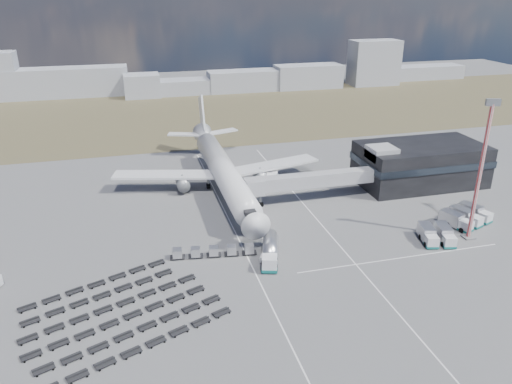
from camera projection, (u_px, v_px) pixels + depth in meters
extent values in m
plane|color=#565659|center=(257.00, 254.00, 91.79)|extent=(420.00, 420.00, 0.00)
cube|color=#4C442E|center=(183.00, 114.00, 189.84)|extent=(420.00, 90.00, 0.01)
cube|color=silver|center=(240.00, 243.00, 95.78)|extent=(0.25, 110.00, 0.01)
cube|color=silver|center=(328.00, 232.00, 100.03)|extent=(0.25, 110.00, 0.01)
cube|color=silver|center=(401.00, 258.00, 90.57)|extent=(40.00, 0.25, 0.01)
cube|color=black|center=(420.00, 164.00, 122.60)|extent=(30.00, 16.00, 10.00)
cube|color=#262D38|center=(421.00, 159.00, 122.13)|extent=(30.40, 16.40, 1.60)
cube|color=#939399|center=(382.00, 153.00, 116.24)|extent=(6.00, 6.00, 3.00)
cube|color=#939399|center=(311.00, 180.00, 112.37)|extent=(29.80, 3.00, 3.00)
cube|color=#939399|center=(254.00, 187.00, 108.76)|extent=(4.00, 3.60, 3.40)
cylinder|color=slate|center=(260.00, 196.00, 110.55)|extent=(0.70, 0.70, 5.10)
cylinder|color=black|center=(260.00, 204.00, 111.36)|extent=(1.40, 0.90, 1.40)
cylinder|color=silver|center=(224.00, 172.00, 116.49)|extent=(5.60, 48.00, 5.60)
cone|color=silver|center=(252.00, 220.00, 92.86)|extent=(5.60, 5.00, 5.60)
cone|color=silver|center=(204.00, 136.00, 141.13)|extent=(5.60, 8.00, 5.60)
cube|color=black|center=(250.00, 212.00, 94.34)|extent=(2.20, 2.00, 0.80)
cube|color=silver|center=(166.00, 175.00, 118.33)|extent=(25.59, 11.38, 0.50)
cube|color=silver|center=(271.00, 165.00, 124.48)|extent=(25.59, 11.38, 0.50)
cylinder|color=slate|center=(183.00, 183.00, 118.04)|extent=(3.00, 5.00, 3.00)
cylinder|color=slate|center=(260.00, 176.00, 122.53)|extent=(3.00, 5.00, 3.00)
cube|color=silver|center=(184.00, 134.00, 141.46)|extent=(9.49, 5.63, 0.35)
cube|color=silver|center=(222.00, 132.00, 144.06)|extent=(9.49, 5.63, 0.35)
cube|color=silver|center=(202.00, 114.00, 141.60)|extent=(0.50, 9.06, 11.45)
cylinder|color=slate|center=(246.00, 227.00, 99.33)|extent=(0.50, 0.50, 2.50)
cylinder|color=slate|center=(208.00, 183.00, 120.86)|extent=(0.60, 0.60, 2.50)
cylinder|color=slate|center=(234.00, 181.00, 122.37)|extent=(0.60, 0.60, 2.50)
cylinder|color=black|center=(246.00, 230.00, 99.62)|extent=(0.50, 1.20, 1.20)
cube|color=#9497A2|center=(64.00, 82.00, 217.25)|extent=(54.27, 12.00, 12.39)
cube|color=#9497A2|center=(142.00, 86.00, 217.17)|extent=(15.14, 12.00, 9.78)
cube|color=#9497A2|center=(190.00, 86.00, 224.54)|extent=(29.96, 12.00, 6.38)
cube|color=#9497A2|center=(266.00, 80.00, 232.04)|extent=(54.18, 12.00, 9.22)
cube|color=#9497A2|center=(308.00, 76.00, 235.80)|extent=(31.32, 12.00, 10.76)
cube|color=#9497A2|center=(374.00, 63.00, 241.35)|extent=(23.23, 12.00, 21.09)
cube|color=#9497A2|center=(413.00, 73.00, 257.89)|extent=(53.52, 12.00, 6.69)
cube|color=silver|center=(270.00, 263.00, 85.86)|extent=(3.27, 3.27, 2.51)
cube|color=#126865|center=(270.00, 268.00, 86.24)|extent=(3.41, 3.41, 0.55)
cylinder|color=silver|center=(270.00, 245.00, 90.60)|extent=(5.01, 8.62, 2.73)
cube|color=slate|center=(270.00, 251.00, 91.08)|extent=(4.91, 8.58, 0.38)
cylinder|color=black|center=(270.00, 257.00, 89.68)|extent=(3.06, 1.98, 1.20)
cube|color=silver|center=(268.00, 259.00, 88.78)|extent=(3.22, 2.61, 1.32)
cube|color=silver|center=(272.00, 179.00, 122.04)|extent=(4.46, 7.31, 3.19)
cube|color=#126865|center=(272.00, 184.00, 122.55)|extent=(4.60, 7.45, 0.51)
cube|color=silver|center=(432.00, 242.00, 93.68)|extent=(2.69, 2.62, 2.13)
cube|color=#126865|center=(431.00, 245.00, 94.00)|extent=(2.80, 2.73, 0.44)
cube|color=silver|center=(426.00, 231.00, 96.65)|extent=(3.36, 4.89, 2.51)
cube|color=silver|center=(449.00, 241.00, 93.70)|extent=(2.69, 2.62, 2.13)
cube|color=#126865|center=(449.00, 245.00, 94.02)|extent=(2.80, 2.73, 0.44)
cube|color=silver|center=(443.00, 231.00, 96.67)|extent=(3.36, 4.89, 2.51)
cube|color=silver|center=(466.00, 226.00, 99.71)|extent=(2.88, 2.82, 2.17)
cube|color=#126865|center=(465.00, 229.00, 100.04)|extent=(3.00, 2.95, 0.44)
cube|color=silver|center=(451.00, 218.00, 102.17)|extent=(3.79, 5.07, 2.56)
cube|color=silver|center=(476.00, 222.00, 101.49)|extent=(2.88, 2.82, 2.17)
cube|color=#126865|center=(475.00, 225.00, 101.81)|extent=(3.00, 2.95, 0.44)
cube|color=silver|center=(461.00, 214.00, 103.94)|extent=(3.79, 5.07, 2.56)
cube|color=silver|center=(485.00, 217.00, 103.26)|extent=(2.88, 2.82, 2.17)
cube|color=#126865|center=(485.00, 221.00, 103.59)|extent=(3.00, 2.95, 0.44)
cube|color=silver|center=(471.00, 210.00, 105.72)|extent=(3.79, 5.07, 2.56)
cube|color=black|center=(178.00, 257.00, 90.22)|extent=(2.85, 1.98, 0.18)
cube|color=silver|center=(177.00, 253.00, 89.88)|extent=(1.84, 1.84, 1.53)
cube|color=black|center=(196.00, 256.00, 90.59)|extent=(2.85, 1.98, 0.18)
cube|color=silver|center=(196.00, 252.00, 90.26)|extent=(1.84, 1.84, 1.53)
cube|color=black|center=(214.00, 255.00, 90.97)|extent=(2.85, 1.98, 0.18)
cube|color=silver|center=(214.00, 251.00, 90.63)|extent=(1.84, 1.84, 1.53)
cube|color=black|center=(232.00, 254.00, 91.34)|extent=(2.85, 1.98, 0.18)
cube|color=silver|center=(232.00, 250.00, 91.01)|extent=(1.84, 1.84, 1.53)
cube|color=black|center=(249.00, 253.00, 91.72)|extent=(2.85, 1.98, 0.18)
cube|color=silver|center=(249.00, 248.00, 91.38)|extent=(1.84, 1.84, 1.53)
cube|color=black|center=(144.00, 347.00, 67.98)|extent=(27.43, 12.21, 0.65)
cube|color=black|center=(132.00, 332.00, 70.79)|extent=(27.43, 12.21, 0.65)
cube|color=black|center=(121.00, 319.00, 73.60)|extent=(27.43, 12.21, 0.65)
cube|color=black|center=(111.00, 306.00, 76.41)|extent=(27.43, 12.21, 0.65)
cube|color=black|center=(102.00, 295.00, 79.22)|extent=(24.06, 10.84, 0.65)
cube|color=black|center=(93.00, 284.00, 82.03)|extent=(24.06, 10.84, 0.65)
cylinder|color=#AA1B1D|center=(480.00, 175.00, 92.66)|extent=(0.74, 0.74, 26.48)
cube|color=slate|center=(493.00, 102.00, 87.41)|extent=(2.62, 1.35, 1.27)
cube|color=#565659|center=(468.00, 237.00, 97.72)|extent=(2.12, 2.12, 0.32)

